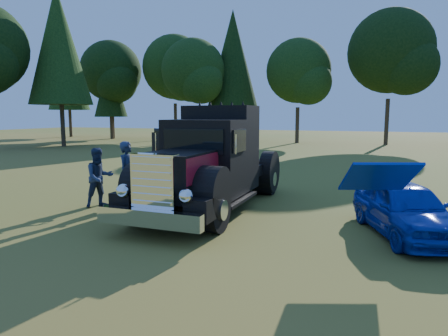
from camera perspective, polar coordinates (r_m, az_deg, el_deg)
ground at (r=10.09m, az=1.02°, el=-8.12°), size 120.00×120.00×0.00m
treeline at (r=37.57m, az=10.33°, el=14.97°), size 72.10×24.04×13.84m
diamond_t_truck at (r=11.47m, az=-2.07°, el=0.33°), size 3.27×7.16×3.00m
hotrod_coupe at (r=9.95m, az=24.43°, el=-5.27°), size 2.70×4.23×1.89m
spectator_near at (r=12.29m, az=-13.54°, el=-0.81°), size 0.47×0.71×1.95m
spectator_far at (r=12.46m, az=-17.38°, el=-1.27°), size 1.01×1.08×1.76m
distant_teal_car at (r=38.64m, az=-4.16°, el=4.64°), size 3.79×4.38×1.43m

